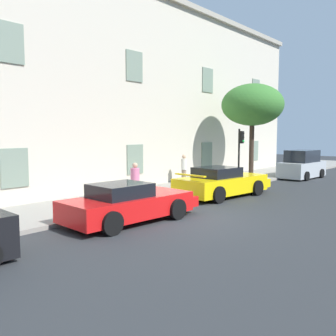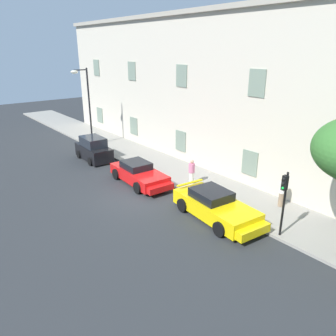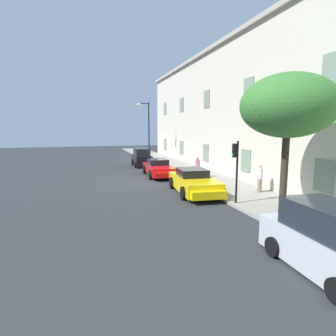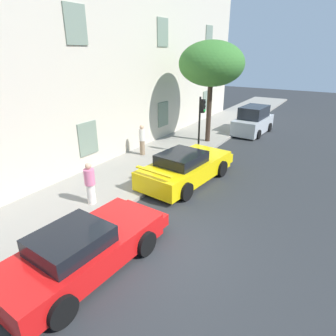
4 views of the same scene
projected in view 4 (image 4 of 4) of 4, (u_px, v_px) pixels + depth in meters
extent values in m
plane|color=#2B2D30|center=(158.00, 249.00, 8.34)|extent=(80.00, 80.00, 0.00)
cube|color=gray|center=(63.00, 209.00, 10.31)|extent=(60.00, 3.70, 0.14)
cube|color=gray|center=(88.00, 139.00, 13.11)|extent=(1.10, 0.06, 1.50)
cube|color=gray|center=(163.00, 114.00, 18.08)|extent=(1.10, 0.06, 1.50)
cube|color=gray|center=(206.00, 100.00, 23.06)|extent=(1.10, 0.06, 1.50)
cube|color=gray|center=(76.00, 24.00, 11.35)|extent=(1.10, 0.06, 1.50)
cube|color=gray|center=(163.00, 32.00, 16.32)|extent=(1.10, 0.06, 1.50)
cube|color=gray|center=(209.00, 36.00, 21.30)|extent=(1.10, 0.06, 1.50)
cube|color=red|center=(84.00, 252.00, 7.38)|extent=(4.50, 2.05, 0.67)
cube|color=black|center=(70.00, 240.00, 6.92)|extent=(1.84, 1.55, 0.44)
cube|color=red|center=(134.00, 221.00, 8.89)|extent=(1.41, 1.75, 0.37)
cylinder|color=black|center=(100.00, 222.00, 8.98)|extent=(0.71, 0.28, 0.70)
cylinder|color=black|center=(145.00, 243.00, 8.01)|extent=(0.71, 0.28, 0.70)
cylinder|color=black|center=(14.00, 274.00, 6.90)|extent=(0.71, 0.28, 0.70)
cylinder|color=black|center=(62.00, 311.00, 5.93)|extent=(0.71, 0.28, 0.70)
cube|color=yellow|center=(186.00, 169.00, 12.46)|extent=(4.81, 2.40, 0.75)
cube|color=black|center=(181.00, 158.00, 11.98)|extent=(2.00, 1.74, 0.45)
cube|color=yellow|center=(209.00, 158.00, 14.00)|extent=(1.56, 1.93, 0.41)
cube|color=yellow|center=(154.00, 172.00, 10.67)|extent=(0.32, 1.68, 0.06)
cylinder|color=black|center=(186.00, 159.00, 14.15)|extent=(0.74, 0.31, 0.72)
cylinder|color=black|center=(222.00, 169.00, 13.05)|extent=(0.74, 0.31, 0.72)
cylinder|color=black|center=(147.00, 179.00, 12.03)|extent=(0.74, 0.31, 0.72)
cylinder|color=black|center=(186.00, 191.00, 10.93)|extent=(0.74, 0.31, 0.72)
cube|color=#B2B7BC|center=(253.00, 125.00, 19.79)|extent=(3.92, 1.86, 0.97)
cube|color=#1E232B|center=(254.00, 112.00, 19.46)|extent=(2.38, 1.58, 0.77)
cylinder|color=black|center=(258.00, 134.00, 18.59)|extent=(0.60, 0.23, 0.59)
cylinder|color=black|center=(234.00, 131.00, 19.46)|extent=(0.60, 0.23, 0.59)
cylinder|color=black|center=(269.00, 127.00, 20.33)|extent=(0.60, 0.23, 0.59)
cylinder|color=black|center=(247.00, 124.00, 21.20)|extent=(0.60, 0.23, 0.59)
cylinder|color=#38281E|center=(209.00, 112.00, 17.13)|extent=(0.28, 0.28, 3.61)
ellipsoid|color=#38722D|center=(211.00, 64.00, 16.11)|extent=(3.67, 3.67, 2.48)
cylinder|color=black|center=(199.00, 126.00, 14.96)|extent=(0.10, 0.10, 3.03)
cube|color=black|center=(203.00, 106.00, 14.49)|extent=(0.22, 0.20, 0.66)
sphere|color=black|center=(205.00, 102.00, 14.36)|extent=(0.12, 0.12, 0.12)
sphere|color=black|center=(205.00, 106.00, 14.44)|extent=(0.12, 0.12, 0.12)
sphere|color=green|center=(204.00, 111.00, 14.52)|extent=(0.12, 0.12, 0.12)
cylinder|color=silver|center=(91.00, 194.00, 10.42)|extent=(0.33, 0.33, 0.75)
cylinder|color=pink|center=(89.00, 177.00, 10.17)|extent=(0.41, 0.41, 0.58)
sphere|color=tan|center=(88.00, 166.00, 10.01)|extent=(0.22, 0.22, 0.22)
cylinder|color=#8C7259|center=(142.00, 148.00, 15.32)|extent=(0.28, 0.28, 0.78)
cylinder|color=silver|center=(142.00, 135.00, 15.06)|extent=(0.35, 0.35, 0.60)
sphere|color=tan|center=(142.00, 127.00, 14.91)|extent=(0.22, 0.22, 0.22)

